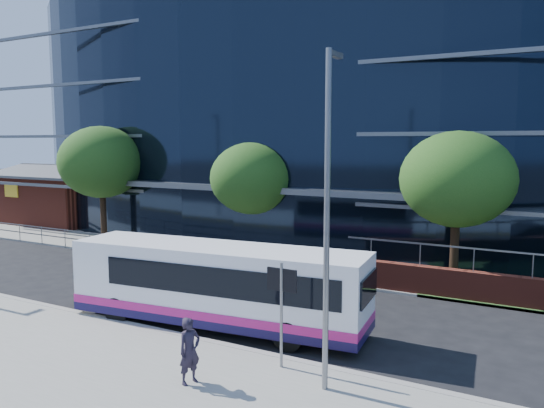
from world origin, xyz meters
The scene contains 16 objects.
ground centered at (0.00, 0.00, 0.00)m, with size 200.00×200.00×0.00m, color black.
pavement_near centered at (0.00, -5.00, 0.07)m, with size 80.00×8.00×0.15m, color gray.
kerb centered at (0.00, -1.00, 0.08)m, with size 80.00×0.25×0.16m, color gray.
yellow_line_outer centered at (0.00, -0.80, 0.01)m, with size 80.00×0.08×0.01m, color gold.
yellow_line_inner centered at (0.00, -0.65, 0.01)m, with size 80.00×0.08×0.01m, color gold.
far_forecourt centered at (-6.00, 11.00, 0.05)m, with size 50.00×8.00×0.10m, color gray.
glass_office centered at (-4.00, 20.85, 8.00)m, with size 44.00×23.10×16.00m.
brick_pavilion centered at (-22.00, 13.50, 1.94)m, with size 8.60×6.66×4.40m.
guard_railings centered at (-8.00, 7.00, 0.82)m, with size 24.00×0.05×1.10m.
street_sign centered at (4.50, -1.59, 2.15)m, with size 0.85×0.09×2.80m.
tree_far_a centered at (-13.00, 9.00, 4.86)m, with size 4.95×4.95×6.98m.
tree_far_b centered at (-3.00, 9.50, 4.21)m, with size 4.29×4.29×6.05m.
tree_far_c centered at (7.00, 9.00, 4.54)m, with size 4.62×4.62×6.51m.
streetlight_east centered at (6.00, -2.17, 4.44)m, with size 0.15×0.77×8.00m.
city_bus centered at (1.12, 0.45, 1.44)m, with size 10.19×3.31×2.71m.
pedestrian centered at (2.97, -3.52, 0.98)m, with size 0.60×0.40×1.66m, color #261F2E.
Camera 1 is at (10.72, -13.46, 6.07)m, focal length 35.00 mm.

